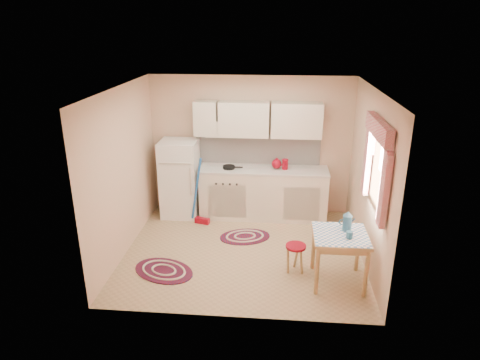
% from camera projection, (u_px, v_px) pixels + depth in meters
% --- Properties ---
extents(room_shell, '(3.64, 3.60, 2.52)m').
position_uv_depth(room_shell, '(255.00, 148.00, 6.32)').
color(room_shell, tan).
rests_on(room_shell, ground).
extents(fridge, '(0.65, 0.60, 1.40)m').
position_uv_depth(fridge, '(180.00, 179.00, 7.69)').
color(fridge, white).
rests_on(fridge, ground).
extents(broom, '(0.30, 0.19, 1.20)m').
position_uv_depth(broom, '(201.00, 192.00, 7.36)').
color(broom, blue).
rests_on(broom, ground).
extents(base_cabinets, '(2.25, 0.60, 0.88)m').
position_uv_depth(base_cabinets, '(263.00, 194.00, 7.71)').
color(base_cabinets, silver).
rests_on(base_cabinets, ground).
extents(countertop, '(2.27, 0.62, 0.04)m').
position_uv_depth(countertop, '(264.00, 170.00, 7.55)').
color(countertop, beige).
rests_on(countertop, base_cabinets).
extents(frying_pan, '(0.22, 0.22, 0.05)m').
position_uv_depth(frying_pan, '(229.00, 167.00, 7.53)').
color(frying_pan, black).
rests_on(frying_pan, countertop).
extents(red_kettle, '(0.24, 0.23, 0.19)m').
position_uv_depth(red_kettle, '(277.00, 164.00, 7.49)').
color(red_kettle, maroon).
rests_on(red_kettle, countertop).
extents(red_canister, '(0.11, 0.11, 0.16)m').
position_uv_depth(red_canister, '(285.00, 165.00, 7.48)').
color(red_canister, maroon).
rests_on(red_canister, countertop).
extents(table, '(0.72, 0.72, 0.72)m').
position_uv_depth(table, '(338.00, 258.00, 5.75)').
color(table, tan).
rests_on(table, ground).
extents(stool, '(0.34, 0.34, 0.42)m').
position_uv_depth(stool, '(295.00, 258.00, 6.04)').
color(stool, maroon).
rests_on(stool, ground).
extents(coffee_pot, '(0.16, 0.14, 0.30)m').
position_uv_depth(coffee_pot, '(347.00, 221.00, 5.68)').
color(coffee_pot, '#285C7C').
rests_on(coffee_pot, table).
extents(mug, '(0.09, 0.09, 0.10)m').
position_uv_depth(mug, '(349.00, 235.00, 5.51)').
color(mug, '#285C7C').
rests_on(mug, table).
extents(rug_center, '(0.95, 0.76, 0.02)m').
position_uv_depth(rug_center, '(245.00, 237.00, 7.08)').
color(rug_center, maroon).
rests_on(rug_center, ground).
extents(rug_left, '(1.09, 0.93, 0.02)m').
position_uv_depth(rug_left, '(164.00, 271.00, 6.12)').
color(rug_left, maroon).
rests_on(rug_left, ground).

